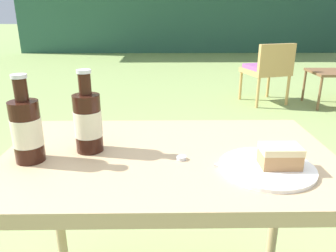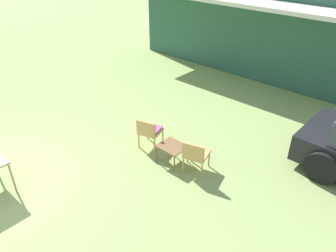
% 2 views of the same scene
% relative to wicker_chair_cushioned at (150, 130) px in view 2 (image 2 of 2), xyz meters
% --- Properties ---
extents(cabin_building, '(8.96, 5.18, 3.24)m').
position_rel_wicker_chair_cushioned_xyz_m(cabin_building, '(-0.84, 7.30, 1.17)').
color(cabin_building, '#2D5B47').
rests_on(cabin_building, ground_plane).
extents(wicker_chair_cushioned, '(0.60, 0.60, 0.77)m').
position_rel_wicker_chair_cushioned_xyz_m(wicker_chair_cushioned, '(0.00, 0.00, 0.00)').
color(wicker_chair_cushioned, tan).
rests_on(wicker_chair_cushioned, ground_plane).
extents(wicker_chair_plain, '(0.60, 0.60, 0.77)m').
position_rel_wicker_chair_cushioned_xyz_m(wicker_chair_plain, '(1.39, -0.02, -0.00)').
color(wicker_chair_plain, tan).
rests_on(wicker_chair_plain, ground_plane).
extents(garden_side_table, '(0.59, 0.51, 0.43)m').
position_rel_wicker_chair_cushioned_xyz_m(garden_side_table, '(0.81, -0.11, -0.07)').
color(garden_side_table, brown).
rests_on(garden_side_table, ground_plane).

